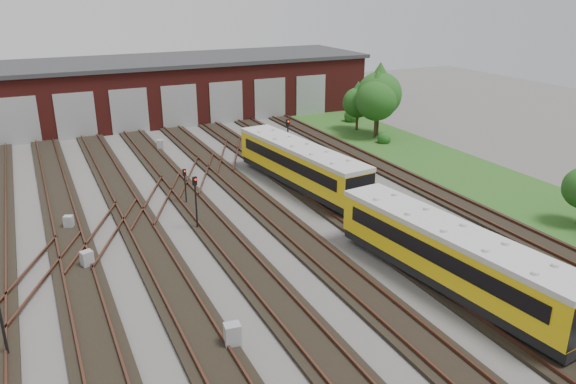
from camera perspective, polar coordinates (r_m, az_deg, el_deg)
name	(u,v)px	position (r m, az deg, el deg)	size (l,w,h in m)	color
ground	(305,283)	(27.99, 1.73, -9.21)	(120.00, 120.00, 0.00)	#42403E
track_network	(297,276)	(28.33, 0.88, -8.57)	(30.40, 70.00, 0.33)	black
maintenance_shed	(137,90)	(63.52, -15.09, 9.99)	(51.00, 12.50, 6.35)	#551815
grass_verge	(464,173)	(45.85, 17.43, 1.85)	(8.00, 55.00, 0.05)	#27511B
metro_train	(451,255)	(27.78, 16.23, -6.19)	(3.96, 45.82, 2.82)	black
signal_mast_1	(185,182)	(37.55, -10.42, 1.02)	(0.23, 0.21, 2.49)	black
signal_mast_2	(196,197)	(33.33, -9.37, -0.46)	(0.28, 0.27, 3.35)	black
signal_mast_3	(288,136)	(45.47, -0.02, 5.74)	(0.28, 0.27, 3.73)	black
relay_cabinet_0	(87,260)	(30.90, -19.73, -6.49)	(0.57, 0.48, 0.96)	#949699
relay_cabinet_1	(69,223)	(36.07, -21.37, -2.91)	(0.52, 0.43, 0.86)	#949699
relay_cabinet_2	(232,336)	(23.36, -5.66, -14.34)	(0.64, 0.54, 1.07)	#949699
relay_cabinet_3	(160,145)	(51.18, -12.86, 4.68)	(0.57, 0.47, 0.94)	#949699
relay_cabinet_4	(305,161)	(44.94, 1.78, 3.14)	(0.66, 0.55, 1.10)	#949699
tree_0	(379,89)	(54.60, 9.28, 10.29)	(4.29, 4.29, 7.11)	#322416
tree_1	(358,99)	(56.80, 7.11, 9.36)	(3.00, 3.00, 4.97)	#322416
tree_2	(377,95)	(53.84, 9.01, 9.72)	(3.90, 3.90, 6.47)	#322416
bush_1	(384,137)	(52.86, 9.74, 5.56)	(1.25, 1.25, 1.25)	#154814
bush_2	(352,114)	(60.99, 6.51, 7.87)	(1.65, 1.65, 1.65)	#154814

